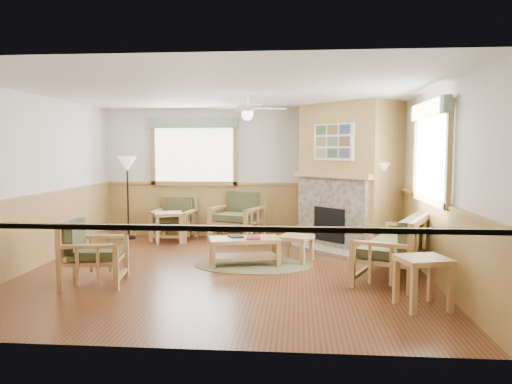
# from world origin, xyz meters

# --- Properties ---
(floor) EXTENTS (6.00, 6.00, 0.01)m
(floor) POSITION_xyz_m (0.00, 0.00, -0.01)
(floor) COLOR #582E18
(floor) RESTS_ON ground
(ceiling) EXTENTS (6.00, 6.00, 0.01)m
(ceiling) POSITION_xyz_m (0.00, 0.00, 2.70)
(ceiling) COLOR white
(ceiling) RESTS_ON floor
(wall_back) EXTENTS (6.00, 0.02, 2.70)m
(wall_back) POSITION_xyz_m (0.00, 3.00, 1.35)
(wall_back) COLOR silver
(wall_back) RESTS_ON floor
(wall_front) EXTENTS (6.00, 0.02, 2.70)m
(wall_front) POSITION_xyz_m (0.00, -3.00, 1.35)
(wall_front) COLOR silver
(wall_front) RESTS_ON floor
(wall_left) EXTENTS (0.02, 6.00, 2.70)m
(wall_left) POSITION_xyz_m (-3.00, 0.00, 1.35)
(wall_left) COLOR silver
(wall_left) RESTS_ON floor
(wall_right) EXTENTS (0.02, 6.00, 2.70)m
(wall_right) POSITION_xyz_m (3.00, 0.00, 1.35)
(wall_right) COLOR silver
(wall_right) RESTS_ON floor
(wainscot) EXTENTS (6.00, 6.00, 1.10)m
(wainscot) POSITION_xyz_m (0.00, 0.00, 0.55)
(wainscot) COLOR #A68144
(wainscot) RESTS_ON floor
(fireplace) EXTENTS (3.11, 3.11, 2.70)m
(fireplace) POSITION_xyz_m (2.05, 2.05, 1.35)
(fireplace) COLOR #A68144
(fireplace) RESTS_ON floor
(window_back) EXTENTS (1.90, 0.16, 1.50)m
(window_back) POSITION_xyz_m (-1.10, 2.96, 2.53)
(window_back) COLOR white
(window_back) RESTS_ON wall_back
(window_right) EXTENTS (0.16, 1.90, 1.50)m
(window_right) POSITION_xyz_m (2.96, -0.20, 2.53)
(window_right) COLOR white
(window_right) RESTS_ON wall_right
(ceiling_fan) EXTENTS (1.59, 1.59, 0.36)m
(ceiling_fan) POSITION_xyz_m (0.30, 0.30, 2.66)
(ceiling_fan) COLOR white
(ceiling_fan) RESTS_ON ceiling
(sofa) EXTENTS (2.17, 1.56, 0.92)m
(sofa) POSITION_xyz_m (2.55, -0.03, 0.46)
(sofa) COLOR tan
(sofa) RESTS_ON floor
(armchair_back_left) EXTENTS (0.87, 0.87, 0.87)m
(armchair_back_left) POSITION_xyz_m (-1.45, 2.55, 0.44)
(armchair_back_left) COLOR tan
(armchair_back_left) RESTS_ON floor
(armchair_back_right) EXTENTS (1.13, 1.13, 0.98)m
(armchair_back_right) POSITION_xyz_m (-0.14, 2.55, 0.49)
(armchair_back_right) COLOR tan
(armchair_back_right) RESTS_ON floor
(armchair_left) EXTENTS (0.90, 0.90, 0.89)m
(armchair_left) POSITION_xyz_m (-1.69, -0.89, 0.44)
(armchair_left) COLOR tan
(armchair_left) RESTS_ON floor
(coffee_table) EXTENTS (1.19, 0.78, 0.44)m
(coffee_table) POSITION_xyz_m (0.24, 0.40, 0.22)
(coffee_table) COLOR tan
(coffee_table) RESTS_ON floor
(end_table_chairs) EXTENTS (0.67, 0.66, 0.60)m
(end_table_chairs) POSITION_xyz_m (-1.49, 2.25, 0.30)
(end_table_chairs) COLOR tan
(end_table_chairs) RESTS_ON floor
(end_table_sofa) EXTENTS (0.65, 0.64, 0.60)m
(end_table_sofa) POSITION_xyz_m (2.54, -1.58, 0.30)
(end_table_sofa) COLOR tan
(end_table_sofa) RESTS_ON floor
(footstool) EXTENTS (0.65, 0.65, 0.43)m
(footstool) POSITION_xyz_m (1.05, 0.72, 0.22)
(footstool) COLOR tan
(footstool) RESTS_ON floor
(braided_rug) EXTENTS (2.48, 2.48, 0.01)m
(braided_rug) POSITION_xyz_m (0.38, 0.40, 0.01)
(braided_rug) COLOR brown
(braided_rug) RESTS_ON floor
(floor_lamp_left) EXTENTS (0.47, 0.47, 1.72)m
(floor_lamp_left) POSITION_xyz_m (-2.41, 2.55, 0.86)
(floor_lamp_left) COLOR black
(floor_lamp_left) RESTS_ON floor
(floor_lamp_right) EXTENTS (0.43, 0.43, 1.62)m
(floor_lamp_right) POSITION_xyz_m (2.49, 1.36, 0.81)
(floor_lamp_right) COLOR black
(floor_lamp_right) RESTS_ON floor
(book_red) EXTENTS (0.24, 0.32, 0.03)m
(book_red) POSITION_xyz_m (0.39, 0.35, 0.47)
(book_red) COLOR maroon
(book_red) RESTS_ON coffee_table
(book_dark) EXTENTS (0.29, 0.33, 0.03)m
(book_dark) POSITION_xyz_m (0.09, 0.47, 0.46)
(book_dark) COLOR black
(book_dark) RESTS_ON coffee_table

